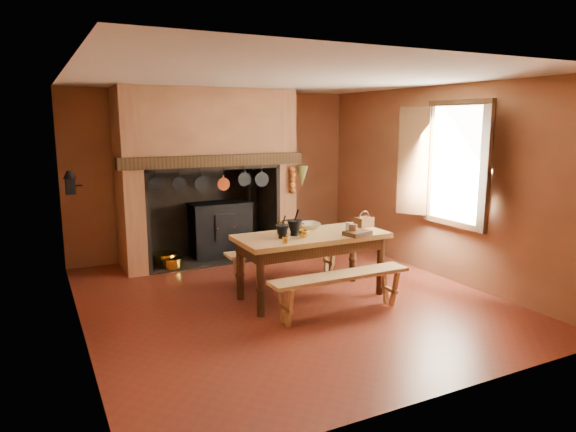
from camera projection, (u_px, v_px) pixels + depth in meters
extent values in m
plane|color=#602416|center=(287.00, 298.00, 6.72)|extent=(5.50, 5.50, 0.00)
plane|color=silver|center=(287.00, 78.00, 6.21)|extent=(5.50, 5.50, 0.00)
cube|color=#965E3C|center=(216.00, 173.00, 8.88)|extent=(5.00, 0.02, 2.80)
cube|color=#965E3C|center=(74.00, 207.00, 5.36)|extent=(0.02, 5.50, 2.80)
cube|color=#965E3C|center=(438.00, 182.00, 7.58)|extent=(0.02, 5.50, 2.80)
cube|color=#965E3C|center=(443.00, 235.00, 4.06)|extent=(5.00, 0.02, 2.80)
cube|color=#965E3C|center=(128.00, 181.00, 7.80)|extent=(0.30, 0.90, 2.80)
cube|color=#965E3C|center=(276.00, 173.00, 8.91)|extent=(0.30, 0.90, 2.80)
cube|color=#965E3C|center=(206.00, 127.00, 8.21)|extent=(2.20, 0.90, 1.20)
cube|color=black|center=(215.00, 160.00, 7.95)|extent=(2.95, 0.22, 0.18)
cube|color=black|center=(201.00, 209.00, 8.83)|extent=(2.20, 0.06, 1.60)
cube|color=black|center=(210.00, 259.00, 8.61)|extent=(2.20, 0.90, 0.02)
cube|color=black|center=(220.00, 230.00, 8.77)|extent=(1.00, 0.50, 0.90)
cube|color=black|center=(220.00, 203.00, 8.67)|extent=(1.04, 0.54, 0.04)
cube|color=black|center=(225.00, 227.00, 8.52)|extent=(0.35, 0.02, 0.45)
cylinder|color=black|center=(249.00, 182.00, 8.87)|extent=(0.10, 0.10, 0.70)
cylinder|color=gold|center=(217.00, 229.00, 8.44)|extent=(0.03, 0.03, 0.03)
cylinder|color=gold|center=(234.00, 227.00, 8.57)|extent=(0.03, 0.03, 0.03)
cylinder|color=gold|center=(165.00, 259.00, 8.26)|extent=(0.40, 0.40, 0.20)
cylinder|color=gold|center=(172.00, 263.00, 8.06)|extent=(0.34, 0.34, 0.18)
cube|color=black|center=(151.00, 260.00, 8.26)|extent=(0.18, 0.18, 0.16)
cone|color=#586530|center=(302.00, 176.00, 8.57)|extent=(0.20, 0.20, 0.35)
cube|color=white|center=(458.00, 164.00, 7.16)|extent=(0.02, 1.00, 1.60)
cube|color=#3D2713|center=(460.00, 103.00, 7.00)|extent=(0.08, 1.16, 0.08)
cube|color=#3D2713|center=(453.00, 223.00, 7.30)|extent=(0.08, 1.16, 0.08)
cube|color=#3D2713|center=(485.00, 169.00, 6.46)|extent=(0.29, 0.39, 1.60)
cube|color=#3D2713|center=(413.00, 161.00, 7.66)|extent=(0.29, 0.39, 1.60)
cube|color=black|center=(70.00, 186.00, 6.75)|extent=(0.12, 0.12, 0.22)
cone|color=black|center=(69.00, 175.00, 6.72)|extent=(0.16, 0.16, 0.10)
cylinder|color=black|center=(78.00, 186.00, 6.79)|extent=(0.12, 0.02, 0.02)
cube|color=tan|center=(312.00, 236.00, 6.65)|extent=(1.96, 0.87, 0.07)
cube|color=#3D2713|center=(311.00, 245.00, 6.67)|extent=(1.83, 0.74, 0.15)
cylinder|color=#3D2713|center=(260.00, 284.00, 6.05)|extent=(0.10, 0.10, 0.78)
cylinder|color=#3D2713|center=(380.00, 266.00, 6.83)|extent=(0.10, 0.10, 0.78)
cylinder|color=#3D2713|center=(240.00, 270.00, 6.63)|extent=(0.10, 0.10, 0.78)
cylinder|color=#3D2713|center=(353.00, 255.00, 7.40)|extent=(0.10, 0.10, 0.78)
cube|color=tan|center=(341.00, 276.00, 6.09)|extent=(1.80, 0.31, 0.04)
cube|color=tan|center=(286.00, 249.00, 7.37)|extent=(1.78, 0.31, 0.04)
cylinder|color=black|center=(295.00, 234.00, 6.55)|extent=(0.12, 0.12, 0.03)
cone|color=black|center=(295.00, 227.00, 6.54)|extent=(0.20, 0.20, 0.16)
cylinder|color=black|center=(296.00, 216.00, 6.52)|extent=(0.08, 0.03, 0.16)
cylinder|color=black|center=(282.00, 237.00, 6.39)|extent=(0.10, 0.10, 0.03)
cone|color=black|center=(282.00, 230.00, 6.38)|extent=(0.17, 0.17, 0.14)
cylinder|color=black|center=(284.00, 221.00, 6.37)|extent=(0.07, 0.03, 0.14)
cube|color=#3D2713|center=(282.00, 229.00, 6.65)|extent=(0.15, 0.15, 0.12)
cylinder|color=gold|center=(282.00, 223.00, 6.64)|extent=(0.09, 0.09, 0.03)
cylinder|color=black|center=(286.00, 220.00, 6.65)|extent=(0.10, 0.05, 0.03)
cylinder|color=gold|center=(285.00, 240.00, 6.12)|extent=(0.09, 0.09, 0.08)
cylinder|color=gold|center=(302.00, 227.00, 6.87)|extent=(0.10, 0.10, 0.09)
imported|color=beige|center=(308.00, 226.00, 6.95)|extent=(0.37, 0.37, 0.08)
cylinder|color=brown|center=(353.00, 230.00, 6.58)|extent=(0.13, 0.13, 0.14)
cylinder|color=beige|center=(349.00, 228.00, 6.66)|extent=(0.11, 0.11, 0.15)
cube|color=#553519|center=(364.00, 222.00, 7.10)|extent=(0.25, 0.20, 0.13)
torus|color=#553519|center=(364.00, 217.00, 7.08)|extent=(0.19, 0.04, 0.19)
cube|color=#3D2713|center=(357.00, 233.00, 6.56)|extent=(0.37, 0.31, 0.06)
imported|color=gold|center=(304.00, 234.00, 6.42)|extent=(0.12, 0.12, 0.09)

